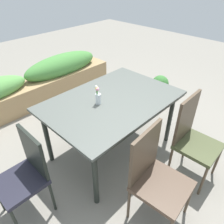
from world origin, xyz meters
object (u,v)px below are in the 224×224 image
object	(u,v)px
flower_vase	(98,96)
planter_box	(28,87)
potted_plant	(159,88)
chair_near_left	(155,174)
chair_near_right	(193,136)
dining_table	(112,104)
chair_end_left	(26,172)

from	to	relation	value
flower_vase	planter_box	distance (m)	1.86
planter_box	potted_plant	xyz separation A→B (m)	(1.68, -1.56, -0.08)
planter_box	chair_near_left	bearing A→B (deg)	-93.64
chair_near_right	flower_vase	distance (m)	1.11
chair_near_left	flower_vase	xyz separation A→B (m)	(0.19, 0.92, 0.35)
planter_box	potted_plant	distance (m)	2.30
chair_near_left	potted_plant	size ratio (longest dim) A/B	2.01
chair_near_left	potted_plant	xyz separation A→B (m)	(1.86, 1.14, -0.29)
chair_near_left	chair_near_right	world-z (taller)	chair_near_right
dining_table	flower_vase	bearing A→B (deg)	163.65
chair_end_left	planter_box	size ratio (longest dim) A/B	0.27
potted_plant	chair_near_right	bearing A→B (deg)	-135.26
chair_end_left	flower_vase	bearing A→B (deg)	-86.72
chair_end_left	chair_near_right	bearing A→B (deg)	-120.30
dining_table	potted_plant	distance (m)	1.60
chair_near_left	planter_box	distance (m)	2.72
dining_table	chair_near_left	bearing A→B (deg)	-112.19
chair_near_left	potted_plant	distance (m)	2.20
flower_vase	potted_plant	bearing A→B (deg)	7.51
chair_near_right	flower_vase	bearing A→B (deg)	-61.83
dining_table	planter_box	bearing A→B (deg)	95.72
chair_near_left	potted_plant	world-z (taller)	chair_near_left
chair_near_right	potted_plant	world-z (taller)	chair_near_right
flower_vase	dining_table	bearing A→B (deg)	-16.35
chair_end_left	potted_plant	size ratio (longest dim) A/B	1.85
planter_box	flower_vase	bearing A→B (deg)	-89.58
dining_table	chair_end_left	world-z (taller)	chair_end_left
dining_table	planter_box	distance (m)	1.88
dining_table	chair_near_left	xyz separation A→B (m)	(-0.36, -0.87, -0.19)
chair_near_left	planter_box	bearing A→B (deg)	-97.88
chair_near_right	chair_end_left	distance (m)	1.72
flower_vase	potted_plant	size ratio (longest dim) A/B	0.46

